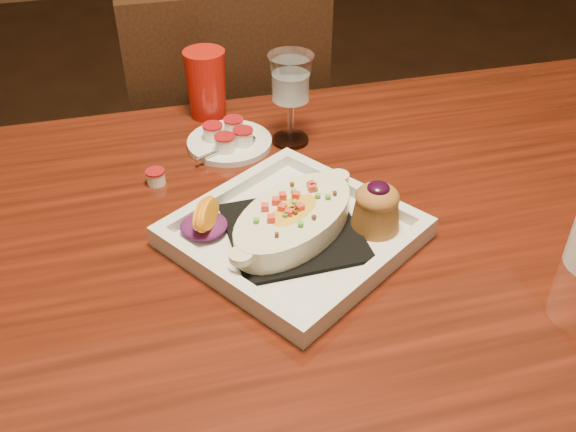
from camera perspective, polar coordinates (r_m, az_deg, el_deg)
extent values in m
cube|color=#611B0D|center=(0.89, 1.13, -3.62)|extent=(1.50, 0.90, 0.04)
cylinder|color=black|center=(1.63, 20.48, -1.23)|extent=(0.07, 0.07, 0.71)
cube|color=black|center=(1.61, -5.73, 4.68)|extent=(0.42, 0.42, 0.04)
cylinder|color=black|center=(1.90, -1.17, 2.34)|extent=(0.04, 0.04, 0.45)
cylinder|color=black|center=(1.86, -11.38, 0.78)|extent=(0.04, 0.04, 0.45)
cylinder|color=black|center=(1.64, 1.67, -4.26)|extent=(0.04, 0.04, 0.45)
cylinder|color=black|center=(1.60, -10.20, -6.24)|extent=(0.04, 0.04, 0.45)
cube|color=black|center=(1.32, -4.93, 9.55)|extent=(0.40, 0.03, 0.46)
cube|color=silver|center=(0.88, 0.50, -1.87)|extent=(0.39, 0.39, 0.01)
cube|color=black|center=(0.87, 0.50, -1.42)|extent=(0.18, 0.18, 0.01)
ellipsoid|color=gold|center=(0.86, 0.51, -0.27)|extent=(0.20, 0.19, 0.03)
ellipsoid|color=#5D1551|center=(0.88, -7.48, -0.85)|extent=(0.07, 0.07, 0.02)
cone|color=#975C26|center=(0.88, 7.82, 0.33)|extent=(0.07, 0.07, 0.05)
ellipsoid|color=#975C26|center=(0.86, 7.96, 1.66)|extent=(0.06, 0.06, 0.03)
ellipsoid|color=black|center=(0.86, 8.04, 2.47)|extent=(0.03, 0.03, 0.01)
cylinder|color=silver|center=(1.10, 0.22, 6.81)|extent=(0.06, 0.06, 0.01)
cylinder|color=silver|center=(1.08, 0.22, 8.47)|extent=(0.01, 0.01, 0.07)
cone|color=silver|center=(1.05, 0.23, 12.09)|extent=(0.07, 0.07, 0.08)
cylinder|color=silver|center=(1.09, -5.21, 6.52)|extent=(0.14, 0.14, 0.01)
cylinder|color=white|center=(1.09, -6.69, 7.38)|extent=(0.03, 0.03, 0.02)
cylinder|color=#AE151A|center=(1.08, -6.74, 7.98)|extent=(0.03, 0.03, 0.00)
cylinder|color=white|center=(1.10, -4.85, 7.95)|extent=(0.03, 0.03, 0.02)
cylinder|color=#AE151A|center=(1.10, -4.88, 8.55)|extent=(0.03, 0.03, 0.00)
cylinder|color=white|center=(1.07, -4.01, 6.98)|extent=(0.03, 0.03, 0.02)
cylinder|color=#AE151A|center=(1.06, -4.04, 7.60)|extent=(0.03, 0.03, 0.00)
cylinder|color=white|center=(1.05, -5.62, 6.42)|extent=(0.03, 0.03, 0.02)
cylinder|color=#AE151A|center=(1.05, -5.66, 7.04)|extent=(0.03, 0.03, 0.00)
cylinder|color=white|center=(1.01, -11.67, 3.35)|extent=(0.03, 0.03, 0.02)
cylinder|color=#AE151A|center=(1.00, -11.75, 3.89)|extent=(0.03, 0.03, 0.00)
cone|color=#B6170D|center=(1.16, -7.28, 11.56)|extent=(0.07, 0.07, 0.12)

